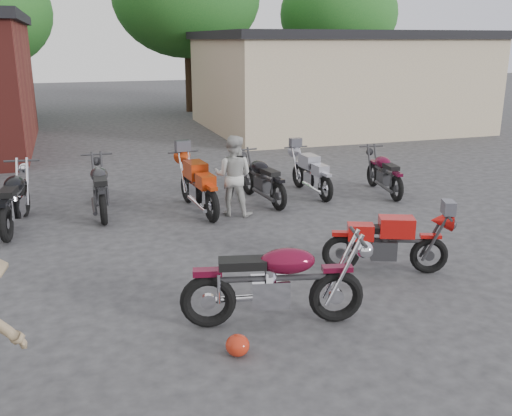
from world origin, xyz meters
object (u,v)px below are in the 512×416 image
object	(u,v)px
row_bike_5	(262,176)
row_bike_7	(384,171)
row_bike_3	(100,185)
row_bike_6	(311,171)
vintage_motorcycle	(277,277)
person_light	(233,176)
sportbike	(388,239)
row_bike_2	(14,196)
helmet	(238,345)
row_bike_4	(198,183)

from	to	relation	value
row_bike_5	row_bike_7	size ratio (longest dim) A/B	1.06
row_bike_3	row_bike_6	world-z (taller)	row_bike_3
vintage_motorcycle	person_light	distance (m)	4.77
sportbike	row_bike_2	distance (m)	6.93
sportbike	row_bike_3	world-z (taller)	row_bike_3
vintage_motorcycle	sportbike	world-z (taller)	vintage_motorcycle
vintage_motorcycle	row_bike_7	xyz separation A→B (m)	(4.59, 5.23, -0.10)
sportbike	helmet	size ratio (longest dim) A/B	6.69
row_bike_5	helmet	bearing A→B (deg)	150.43
row_bike_6	row_bike_7	distance (m)	1.70
sportbike	person_light	xyz separation A→B (m)	(-1.40, 3.65, 0.28)
vintage_motorcycle	row_bike_2	xyz separation A→B (m)	(-3.37, 5.17, -0.02)
row_bike_2	row_bike_5	distance (m)	5.04
helmet	row_bike_4	distance (m)	5.78
row_bike_7	row_bike_3	bearing A→B (deg)	93.65
person_light	row_bike_4	world-z (taller)	person_light
person_light	row_bike_6	distance (m)	2.38
row_bike_2	row_bike_5	bearing A→B (deg)	-79.38
helmet	row_bike_3	xyz separation A→B (m)	(-1.10, 6.19, 0.48)
sportbike	row_bike_6	size ratio (longest dim) A/B	0.98
person_light	row_bike_3	distance (m)	2.74
vintage_motorcycle	row_bike_3	bearing A→B (deg)	120.50
row_bike_6	row_bike_7	world-z (taller)	same
sportbike	row_bike_4	size ratio (longest dim) A/B	0.86
person_light	row_bike_3	world-z (taller)	person_light
vintage_motorcycle	row_bike_6	size ratio (longest dim) A/B	1.18
helmet	row_bike_2	xyz separation A→B (m)	(-2.70, 5.73, 0.50)
vintage_motorcycle	row_bike_2	bearing A→B (deg)	136.12
sportbike	row_bike_6	xyz separation A→B (m)	(0.75, 4.65, 0.01)
row_bike_2	helmet	bearing A→B (deg)	-147.15
sportbike	row_bike_7	bearing A→B (deg)	82.26
row_bike_4	row_bike_5	xyz separation A→B (m)	(1.50, 0.29, -0.05)
row_bike_3	row_bike_2	bearing A→B (deg)	106.74
person_light	sportbike	bearing A→B (deg)	141.30
sportbike	row_bike_4	bearing A→B (deg)	138.46
sportbike	row_bike_6	bearing A→B (deg)	102.81
row_bike_4	row_bike_2	bearing A→B (deg)	83.61
row_bike_3	row_bike_7	distance (m)	6.37
row_bike_5	row_bike_6	world-z (taller)	row_bike_5
helmet	row_bike_3	world-z (taller)	row_bike_3
helmet	row_bike_3	size ratio (longest dim) A/B	0.13
row_bike_2	row_bike_7	world-z (taller)	row_bike_2
row_bike_3	row_bike_7	bearing A→B (deg)	-92.74
helmet	row_bike_6	bearing A→B (deg)	59.92
person_light	row_bike_7	world-z (taller)	person_light
row_bike_2	row_bike_3	xyz separation A→B (m)	(1.60, 0.46, -0.02)
row_bike_4	row_bike_7	distance (m)	4.43
sportbike	person_light	size ratio (longest dim) A/B	1.13
person_light	row_bike_4	distance (m)	0.80
row_bike_7	row_bike_2	bearing A→B (deg)	97.64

